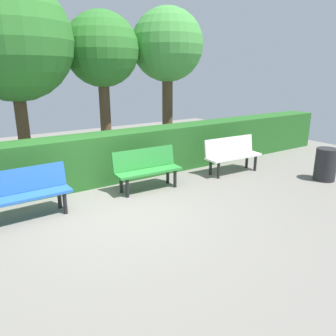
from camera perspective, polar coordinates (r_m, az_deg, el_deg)
name	(u,v)px	position (r m, az deg, el deg)	size (l,w,h in m)	color
ground_plane	(115,215)	(5.93, -9.22, -8.05)	(17.16, 17.16, 0.00)	gray
bench_white	(232,153)	(8.24, 11.00, 2.52)	(1.50, 0.52, 0.86)	white
bench_green	(147,167)	(6.95, -3.69, 0.12)	(1.44, 0.50, 0.86)	#2D8C38
bench_blue	(24,191)	(6.09, -23.59, -3.73)	(1.50, 0.51, 0.86)	blue
hedge_row	(125,155)	(7.75, -7.52, 2.29)	(13.16, 0.72, 1.10)	#266023
tree_near	(167,47)	(10.06, -0.10, 20.23)	(2.06, 2.06, 4.15)	brown
tree_mid	(102,51)	(9.42, -11.36, 19.19)	(1.96, 1.96, 3.94)	brown
tree_far	(12,41)	(8.73, -25.37, 19.21)	(2.75, 2.75, 4.46)	brown
trash_bin	(326,164)	(8.35, 25.60, 0.57)	(0.47, 0.47, 0.74)	#262628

